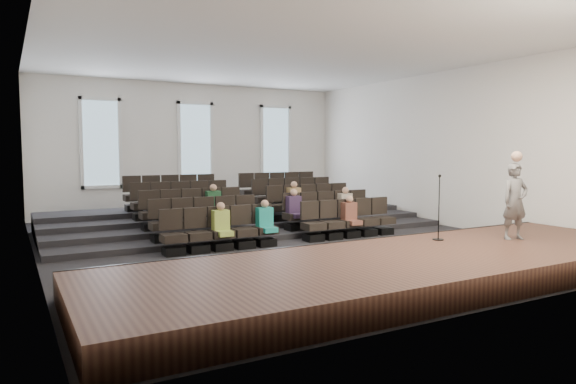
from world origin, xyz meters
The scene contains 14 objects.
ground centered at (0.00, 0.00, 0.00)m, with size 14.00×14.00×0.00m, color black.
ceiling centered at (0.00, 0.00, 5.01)m, with size 12.00×14.00×0.02m, color white.
wall_back centered at (0.00, 7.02, 2.50)m, with size 12.00×0.04×5.00m, color white.
wall_front centered at (0.00, -7.02, 2.50)m, with size 12.00×0.04×5.00m, color white.
wall_left centered at (-6.02, 0.00, 2.50)m, with size 0.04×14.00×5.00m, color white.
wall_right centered at (6.02, 0.00, 2.50)m, with size 0.04×14.00×5.00m, color white.
stage centered at (0.00, -5.10, 0.25)m, with size 11.80×3.60×0.50m, color #4F3021.
stage_lip centered at (0.00, -3.33, 0.25)m, with size 11.80×0.06×0.52m, color black.
risers centered at (0.00, 3.17, 0.20)m, with size 11.80×4.80×0.60m.
seating_rows centered at (0.00, 1.54, 0.68)m, with size 6.80×4.70×1.67m.
windows centered at (0.00, 6.95, 2.70)m, with size 8.44×0.10×3.24m.
audience centered at (0.36, 0.30, 0.81)m, with size 4.85×2.64×1.10m.
speaker centered at (3.24, -4.91, 1.34)m, with size 0.61×0.40×1.67m, color #625F5C.
mic_stand centered at (1.73, -4.16, 0.93)m, with size 0.24×0.24×1.43m.
Camera 1 is at (-6.50, -12.28, 2.46)m, focal length 32.00 mm.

